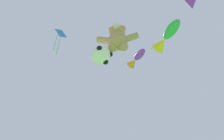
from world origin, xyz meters
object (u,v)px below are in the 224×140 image
Objects in this scene: diamond_kite at (60,36)px; fish_kite_violet at (136,59)px; teddy_bear_kite at (117,38)px; fish_kite_emerald at (166,37)px; soccer_ball_kite at (101,55)px.

fish_kite_violet is at bearing 21.63° from diamond_kite.
teddy_bear_kite is 1.59× the size of fish_kite_violet.
fish_kite_emerald is 0.74× the size of diamond_kite.
soccer_ball_kite is at bearing 174.24° from teddy_bear_kite.
soccer_ball_kite is 0.40× the size of diamond_kite.
diamond_kite is (-4.56, -1.81, 0.70)m from fish_kite_violet.
fish_kite_emerald is at bearing 5.19° from teddy_bear_kite.
soccer_ball_kite is (-0.85, 0.09, -1.37)m from teddy_bear_kite.
teddy_bear_kite is at bearing -174.81° from fish_kite_emerald.
teddy_bear_kite is 0.86× the size of diamond_kite.
diamond_kite is (-2.74, 0.25, 2.98)m from soccer_ball_kite.
fish_kite_emerald is 6.40m from diamond_kite.
teddy_bear_kite is 1.17× the size of fish_kite_emerald.
diamond_kite reaches higher than fish_kite_emerald.
fish_kite_emerald is at bearing -49.71° from fish_kite_violet.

